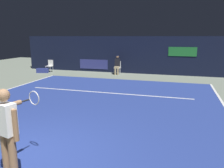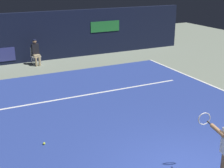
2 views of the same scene
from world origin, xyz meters
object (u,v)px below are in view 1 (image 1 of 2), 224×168
at_px(line_judge_on_chair, 117,65).
at_px(equipment_bag, 43,71).
at_px(courtside_chair_near, 50,65).
at_px(tennis_ball, 13,106).
at_px(tennis_player, 8,130).

xyz_separation_m(line_judge_on_chair, equipment_bag, (-5.36, -0.89, -0.53)).
xyz_separation_m(courtside_chair_near, tennis_ball, (3.30, -7.86, -0.46)).
height_order(courtside_chair_near, equipment_bag, courtside_chair_near).
distance_m(tennis_player, equipment_bag, 12.79).
bearing_deg(equipment_bag, line_judge_on_chair, -7.60).
height_order(courtside_chair_near, tennis_ball, courtside_chair_near).
height_order(tennis_player, tennis_ball, tennis_player).
distance_m(courtside_chair_near, equipment_bag, 0.69).
bearing_deg(line_judge_on_chair, tennis_player, -84.00).
distance_m(line_judge_on_chair, tennis_ball, 8.43).
relative_size(line_judge_on_chair, equipment_bag, 1.57).
bearing_deg(equipment_bag, tennis_ball, -80.95).
bearing_deg(equipment_bag, tennis_player, -75.89).
bearing_deg(tennis_ball, tennis_player, -50.03).
bearing_deg(tennis_ball, courtside_chair_near, 112.80).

